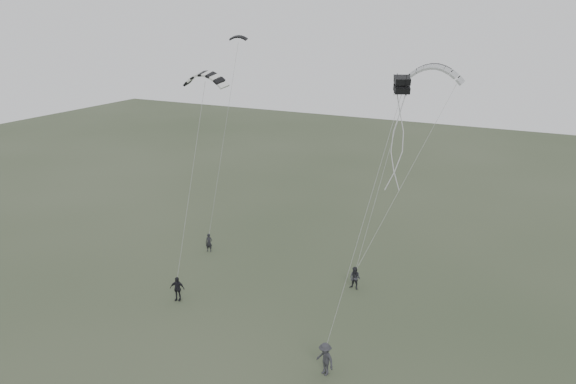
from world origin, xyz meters
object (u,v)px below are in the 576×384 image
at_px(kite_pale_large, 434,67).
at_px(kite_box, 402,84).
at_px(flyer_far, 325,359).
at_px(flyer_right, 355,278).
at_px(flyer_center, 177,289).
at_px(flyer_left, 209,243).
at_px(kite_dark_small, 238,37).
at_px(kite_striped, 205,74).

height_order(kite_pale_large, kite_box, kite_pale_large).
bearing_deg(kite_box, flyer_far, -138.16).
relative_size(flyer_right, flyer_center, 0.97).
xyz_separation_m(flyer_left, flyer_far, (14.49, -10.62, 0.17)).
bearing_deg(flyer_left, kite_dark_small, 54.67).
xyz_separation_m(flyer_right, kite_pale_large, (2.45, 8.32, 13.63)).
xyz_separation_m(flyer_center, kite_dark_small, (-1.50, 10.93, 15.59)).
relative_size(flyer_far, kite_pale_large, 0.43).
bearing_deg(flyer_center, flyer_far, -32.51).
xyz_separation_m(flyer_left, kite_pale_large, (15.03, 7.45, 13.70)).
xyz_separation_m(flyer_right, kite_dark_small, (-11.41, 4.21, 15.62)).
bearing_deg(flyer_center, kite_pale_large, 32.46).
bearing_deg(kite_dark_small, flyer_far, -60.39).
height_order(flyer_right, kite_dark_small, kite_dark_small).
bearing_deg(kite_pale_large, kite_box, -88.15).
distance_m(flyer_right, kite_dark_small, 19.80).
bearing_deg(kite_striped, kite_dark_small, 104.86).
relative_size(kite_dark_small, kite_pale_large, 0.31).
relative_size(flyer_far, kite_striped, 0.56).
height_order(flyer_right, kite_pale_large, kite_pale_large).
bearing_deg(flyer_left, flyer_center, -86.64).
xyz_separation_m(kite_pale_large, kite_striped, (-12.52, -10.58, -0.11)).
height_order(flyer_right, kite_striped, kite_striped).
bearing_deg(flyer_far, kite_pale_large, 113.19).
bearing_deg(kite_pale_large, kite_striped, -143.88).
bearing_deg(kite_pale_large, flyer_right, -110.47).
height_order(flyer_far, kite_box, kite_box).
height_order(flyer_far, kite_dark_small, kite_dark_small).
bearing_deg(flyer_left, flyer_far, -52.27).
height_order(flyer_center, kite_dark_small, kite_dark_small).
bearing_deg(kite_box, flyer_left, 134.45).
distance_m(flyer_far, kite_box, 14.65).
bearing_deg(flyer_center, flyer_right, 16.02).
relative_size(flyer_right, kite_dark_small, 1.20).
distance_m(kite_pale_large, kite_box, 13.53).
bearing_deg(flyer_far, kite_box, 92.22).
height_order(flyer_left, kite_striped, kite_striped).
distance_m(flyer_center, kite_box, 19.58).
bearing_deg(kite_box, kite_dark_small, 123.06).
relative_size(flyer_left, kite_striped, 0.45).
bearing_deg(flyer_left, flyer_right, -19.98).
bearing_deg(kite_dark_small, flyer_right, -34.29).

